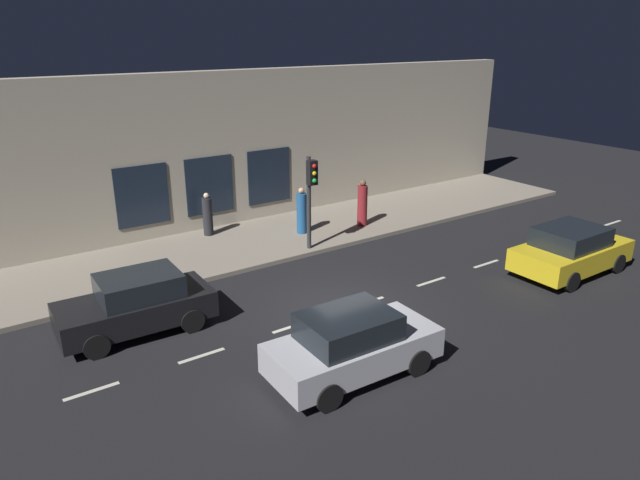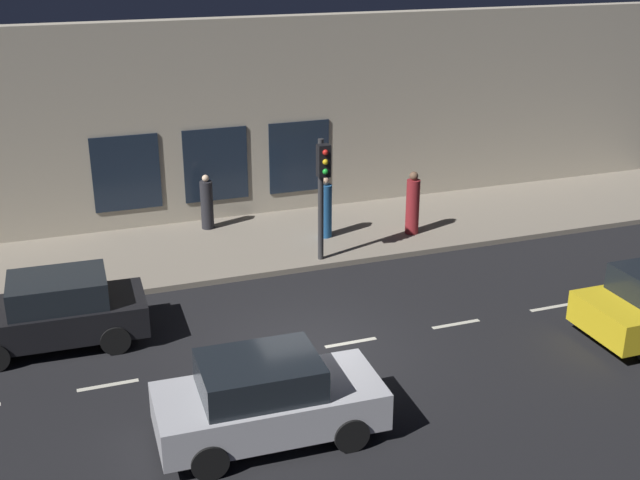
# 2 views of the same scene
# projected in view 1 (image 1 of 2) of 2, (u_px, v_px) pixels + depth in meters

# --- Properties ---
(ground_plane) EXTENTS (60.00, 60.00, 0.00)m
(ground_plane) POSITION_uv_depth(u_px,v_px,m) (340.00, 311.00, 16.35)
(ground_plane) COLOR black
(sidewalk) EXTENTS (4.50, 32.00, 0.15)m
(sidewalk) POSITION_uv_depth(u_px,v_px,m) (238.00, 245.00, 21.15)
(sidewalk) COLOR gray
(sidewalk) RESTS_ON ground
(building_facade) EXTENTS (0.65, 32.00, 6.09)m
(building_facade) POSITION_uv_depth(u_px,v_px,m) (204.00, 154.00, 22.11)
(building_facade) COLOR #B2A893
(building_facade) RESTS_ON ground
(lane_centre_line) EXTENTS (0.12, 27.20, 0.01)m
(lane_centre_line) POSITION_uv_depth(u_px,v_px,m) (367.00, 302.00, 16.88)
(lane_centre_line) COLOR beige
(lane_centre_line) RESTS_ON ground
(traffic_light) EXTENTS (0.50, 0.32, 3.31)m
(traffic_light) POSITION_uv_depth(u_px,v_px,m) (311.00, 188.00, 19.83)
(traffic_light) COLOR #2D2D30
(traffic_light) RESTS_ON sidewalk
(parked_car_0) EXTENTS (1.99, 4.13, 1.58)m
(parked_car_0) POSITION_uv_depth(u_px,v_px,m) (571.00, 250.00, 18.68)
(parked_car_0) COLOR gold
(parked_car_0) RESTS_ON ground
(parked_car_1) EXTENTS (1.91, 3.96, 1.58)m
(parked_car_1) POSITION_uv_depth(u_px,v_px,m) (137.00, 304.00, 15.02)
(parked_car_1) COLOR black
(parked_car_1) RESTS_ON ground
(parked_car_2) EXTENTS (1.94, 4.03, 1.58)m
(parked_car_2) POSITION_uv_depth(u_px,v_px,m) (352.00, 344.00, 13.07)
(parked_car_2) COLOR #B7B7BC
(parked_car_2) RESTS_ON ground
(pedestrian_0) EXTENTS (0.54, 0.54, 1.79)m
(pedestrian_0) POSITION_uv_depth(u_px,v_px,m) (302.00, 212.00, 21.96)
(pedestrian_0) COLOR #1E5189
(pedestrian_0) RESTS_ON sidewalk
(pedestrian_1) EXTENTS (0.50, 0.50, 1.86)m
(pedestrian_1) POSITION_uv_depth(u_px,v_px,m) (362.00, 204.00, 22.82)
(pedestrian_1) COLOR maroon
(pedestrian_1) RESTS_ON sidewalk
(pedestrian_2) EXTENTS (0.41, 0.41, 1.65)m
(pedestrian_2) POSITION_uv_depth(u_px,v_px,m) (208.00, 216.00, 21.78)
(pedestrian_2) COLOR #232328
(pedestrian_2) RESTS_ON sidewalk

